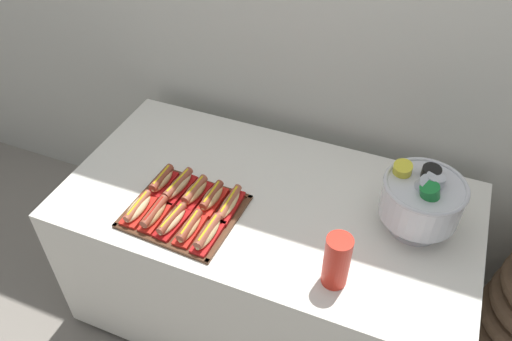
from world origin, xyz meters
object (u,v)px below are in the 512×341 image
hot_dog_2 (172,221)px  hot_dog_7 (195,192)px  serving_tray (185,212)px  hot_dog_1 (155,214)px  buffet_table (267,256)px  hot_dog_3 (190,228)px  hot_dog_6 (178,186)px  hot_dog_4 (208,234)px  hot_dog_8 (212,198)px  cup_stack (337,261)px  hot_dog_0 (138,208)px  hot_dog_5 (162,180)px  hot_dog_9 (229,204)px  punch_bowl (422,198)px

hot_dog_2 → hot_dog_7: size_ratio=1.02×
serving_tray → hot_dog_1: bearing=-135.0°
buffet_table → hot_dog_3: 0.51m
hot_dog_3 → hot_dog_6: bearing=129.5°
hot_dog_1 → hot_dog_4: (0.22, -0.01, -0.00)m
hot_dog_8 → cup_stack: (0.53, -0.17, 0.07)m
hot_dog_1 → hot_dog_0: bearing=177.2°
hot_dog_5 → hot_dog_8: bearing=-2.8°
hot_dog_9 → hot_dog_0: bearing=-153.9°
hot_dog_1 → hot_dog_9: size_ratio=0.90×
hot_dog_3 → hot_dog_4: bearing=-2.8°
hot_dog_0 → hot_dog_9: (0.31, 0.15, 0.00)m
cup_stack → buffet_table: bearing=141.3°
hot_dog_1 → hot_dog_4: size_ratio=0.91×
hot_dog_0 → hot_dog_9: size_ratio=0.93×
hot_dog_2 → hot_dog_7: 0.17m
hot_dog_4 → hot_dog_8: 0.18m
buffet_table → hot_dog_7: (-0.26, -0.10, 0.39)m
hot_dog_1 → punch_bowl: punch_bowl is taller
hot_dog_2 → punch_bowl: bearing=22.4°
serving_tray → hot_dog_1: 0.12m
hot_dog_9 → buffet_table: bearing=44.3°
hot_dog_6 → hot_dog_9: size_ratio=1.03×
hot_dog_3 → hot_dog_4: size_ratio=0.93×
buffet_table → cup_stack: (0.34, -0.27, 0.46)m
cup_stack → hot_dog_8: bearing=162.7°
serving_tray → hot_dog_6: size_ratio=2.24×
hot_dog_0 → cup_stack: bearing=-0.9°
hot_dog_2 → hot_dog_9: size_ratio=0.95×
hot_dog_2 → cup_stack: 0.62m
hot_dog_1 → hot_dog_9: hot_dog_1 is taller
hot_dog_2 → hot_dog_4: hot_dog_4 is taller
hot_dog_0 → punch_bowl: 1.03m
hot_dog_1 → hot_dog_5: 0.18m
hot_dog_3 → hot_dog_2: bearing=177.2°
hot_dog_4 → hot_dog_9: hot_dog_4 is taller
hot_dog_1 → hot_dog_9: bearing=33.5°
buffet_table → serving_tray: size_ratio=3.84×
hot_dog_0 → punch_bowl: (0.97, 0.33, 0.12)m
serving_tray → hot_dog_3: (0.07, -0.09, 0.03)m
buffet_table → serving_tray: bearing=-145.1°
hot_dog_6 → punch_bowl: size_ratio=0.65×
hot_dog_2 → cup_stack: cup_stack is taller
hot_dog_1 → punch_bowl: (0.90, 0.33, 0.11)m
hot_dog_1 → serving_tray: bearing=45.0°
hot_dog_5 → hot_dog_9: 0.30m
buffet_table → hot_dog_6: size_ratio=8.59×
hot_dog_1 → cup_stack: 0.69m
hot_dog_7 → hot_dog_8: (0.07, -0.00, 0.00)m
hot_dog_0 → hot_dog_2: 0.15m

